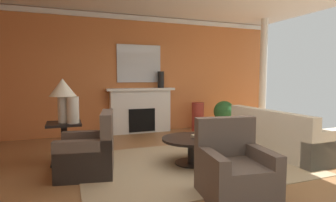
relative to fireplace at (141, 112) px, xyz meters
The scene contains 18 objects.
ground_plane 3.09m from the fireplace, 89.37° to the right, with size 9.60×9.60×0.00m, color olive.
wall_fireplace 1.01m from the fireplace, 81.04° to the left, with size 7.98×0.12×3.09m, color #CC723D.
crown_moulding 2.45m from the fireplace, 75.74° to the left, with size 7.98×0.08×0.12m, color white.
area_rug 2.91m from the fireplace, 87.75° to the right, with size 3.65×2.57×0.01m, color tan.
fireplace is the anchor object (origin of this frame).
mantel_mirror 1.27m from the fireplace, 90.00° to the left, with size 1.18×0.04×0.99m, color silver.
sofa 3.50m from the fireplace, 54.57° to the right, with size 0.94×2.12×0.85m.
armchair_near_window 3.16m from the fireplace, 119.44° to the right, with size 0.93×0.93×0.95m.
armchair_facing_fireplace 4.19m from the fireplace, 89.20° to the right, with size 0.90×0.90×0.95m.
coffee_table 2.87m from the fireplace, 87.75° to the right, with size 1.00×1.00×0.45m.
side_table 2.77m from the fireplace, 133.13° to the right, with size 0.56×0.56×0.70m.
table_lamp 2.85m from the fireplace, 133.13° to the right, with size 0.44×0.44×0.75m.
vase_mantel_right 1.01m from the fireplace, ahead, with size 0.17×0.17×0.44m, color black.
vase_tall_corner 1.58m from the fireplace, 11.00° to the right, with size 0.34×0.34×0.78m, color #9E3328.
vase_on_side_table 2.79m from the fireplace, 129.16° to the right, with size 0.20×0.20×0.45m, color beige.
book_red_cover 2.87m from the fireplace, 84.92° to the right, with size 0.23×0.15×0.05m, color tan.
potted_plant 2.24m from the fireplace, 17.35° to the right, with size 0.56×0.56×0.83m.
column_white 3.60m from the fireplace, 11.22° to the right, with size 0.20×0.20×3.09m, color white.
Camera 1 is at (-1.89, -3.89, 1.47)m, focal length 29.03 mm.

